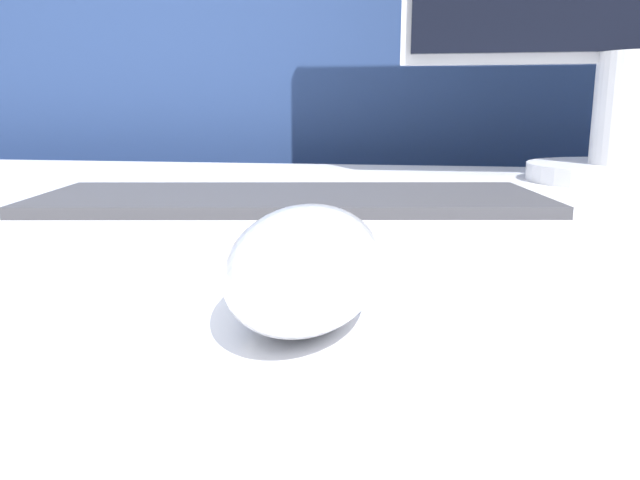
# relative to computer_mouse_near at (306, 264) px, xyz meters

# --- Properties ---
(partition_panel) EXTENTS (5.00, 0.03, 1.18)m
(partition_panel) POSITION_rel_computer_mouse_near_xyz_m (-0.05, 0.83, -0.19)
(partition_panel) COLOR navy
(partition_panel) RESTS_ON ground_plane
(computer_mouse_near) EXTENTS (0.06, 0.12, 0.05)m
(computer_mouse_near) POSITION_rel_computer_mouse_near_xyz_m (0.00, 0.00, 0.00)
(computer_mouse_near) COLOR silver
(computer_mouse_near) RESTS_ON desk
(keyboard) EXTENTS (0.39, 0.21, 0.02)m
(keyboard) POSITION_rel_computer_mouse_near_xyz_m (-0.04, 0.20, -0.01)
(keyboard) COLOR silver
(keyboard) RESTS_ON desk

